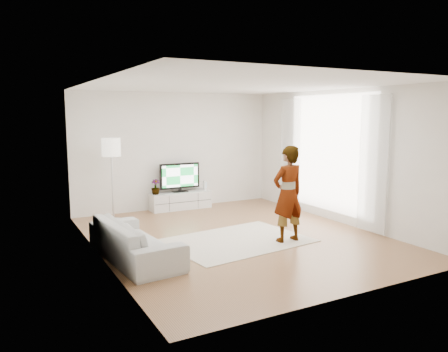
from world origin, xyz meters
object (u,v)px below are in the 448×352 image
media_console (181,201)px  floor_lamp (111,151)px  player (288,194)px  sofa (135,240)px  television (180,176)px  rug (237,241)px

media_console → floor_lamp: floor_lamp is taller
player → sofa: (-2.70, 0.37, -0.56)m
player → floor_lamp: bearing=-55.5°
television → rug: bearing=-92.5°
rug → floor_lamp: floor_lamp is taller
media_console → television: size_ratio=1.48×
rug → floor_lamp: size_ratio=1.39×
rug → sofa: 1.95m
media_console → player: size_ratio=0.86×
media_console → rug: bearing=-92.5°
sofa → floor_lamp: size_ratio=1.19×
television → rug: 3.12m
rug → sofa: bearing=-177.3°
media_console → floor_lamp: bearing=-168.6°
television → player: player is taller
media_console → television: television is taller
media_console → player: bearing=-79.4°
player → media_console: bearing=-82.2°
rug → player: player is taller
rug → sofa: sofa is taller
media_console → floor_lamp: (-1.72, -0.35, 1.30)m
media_console → sofa: size_ratio=0.70×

